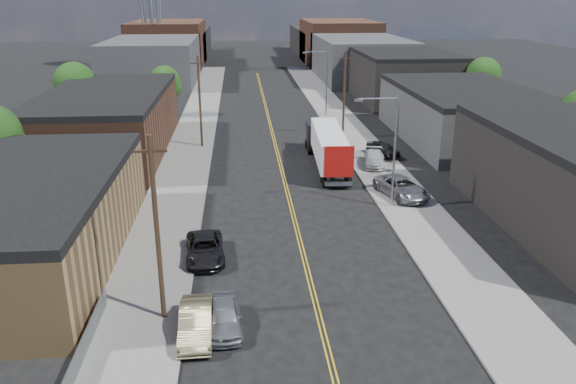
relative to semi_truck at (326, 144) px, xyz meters
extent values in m
plane|color=black|center=(-4.50, 23.03, -2.23)|extent=(260.00, 260.00, 0.00)
cube|color=gold|center=(-4.50, 8.03, -2.22)|extent=(0.32, 120.00, 0.01)
cube|color=slate|center=(-14.00, 8.03, -2.15)|extent=(5.00, 140.00, 0.15)
cube|color=slate|center=(5.00, 8.03, -2.15)|extent=(5.00, 140.00, 0.15)
cube|color=olive|center=(-22.50, -18.97, 0.27)|extent=(12.00, 22.00, 5.00)
cube|color=black|center=(-22.50, -18.97, 3.07)|extent=(12.00, 22.00, 0.60)
cube|color=#4E2D1F|center=(-22.50, 7.03, 0.77)|extent=(12.00, 26.00, 6.00)
cube|color=black|center=(-22.50, 7.03, 4.07)|extent=(12.00, 26.00, 0.60)
cube|color=navy|center=(10.70, -16.97, 1.37)|extent=(0.30, 20.00, 0.80)
cube|color=#38393B|center=(17.50, 9.03, 0.52)|extent=(14.00, 24.00, 5.50)
cube|color=black|center=(17.50, 9.03, 3.57)|extent=(14.00, 24.00, 0.60)
cube|color=black|center=(17.50, 35.03, 1.27)|extent=(14.00, 22.00, 7.00)
cube|color=black|center=(17.50, 35.03, 5.07)|extent=(14.00, 22.00, 0.60)
cube|color=#38393B|center=(-24.50, 58.03, 1.77)|extent=(16.00, 30.00, 8.00)
cube|color=#38393B|center=(15.50, 58.03, 1.77)|extent=(16.00, 30.00, 8.00)
cube|color=#4E2D1F|center=(-24.50, 83.03, 2.77)|extent=(16.00, 26.00, 10.00)
cube|color=#4E2D1F|center=(15.50, 83.03, 2.77)|extent=(16.00, 26.00, 10.00)
cube|color=black|center=(-24.50, 103.03, 1.27)|extent=(16.00, 40.00, 7.00)
cube|color=black|center=(15.50, 103.03, 1.27)|extent=(16.00, 40.00, 7.00)
cylinder|color=gray|center=(3.50, -11.97, 2.27)|extent=(0.18, 0.18, 9.00)
cylinder|color=gray|center=(2.00, -11.97, 6.57)|extent=(3.00, 0.12, 0.12)
cube|color=gray|center=(0.50, -11.97, 6.47)|extent=(0.60, 0.25, 0.18)
cylinder|color=gray|center=(3.50, 23.03, 2.27)|extent=(0.18, 0.18, 9.00)
cylinder|color=gray|center=(2.00, 23.03, 6.57)|extent=(3.00, 0.12, 0.12)
cube|color=gray|center=(0.50, 23.03, 6.47)|extent=(0.60, 0.25, 0.18)
cylinder|color=black|center=(-12.70, -26.97, 2.77)|extent=(0.26, 0.26, 10.00)
cube|color=black|center=(-12.70, -26.97, 6.97)|extent=(1.60, 0.12, 0.12)
cylinder|color=black|center=(-12.70, 8.03, 2.77)|extent=(0.26, 0.26, 10.00)
cube|color=black|center=(-12.70, 8.03, 6.97)|extent=(1.60, 0.12, 0.12)
cylinder|color=black|center=(3.70, 11.03, 2.77)|extent=(0.26, 0.26, 10.00)
cube|color=black|center=(3.70, 11.03, 6.97)|extent=(1.60, 0.12, 0.12)
cube|color=slate|center=(-16.00, -33.47, -1.03)|extent=(0.05, 16.00, 0.05)
sphere|color=#15380F|center=(-27.90, -6.67, 2.45)|extent=(3.74, 3.74, 3.74)
cylinder|color=black|center=(-28.50, 18.03, 0.02)|extent=(0.36, 0.36, 4.50)
sphere|color=#15380F|center=(-28.50, 18.03, 3.62)|extent=(5.04, 5.04, 5.04)
sphere|color=#15380F|center=(-27.90, 18.33, 2.72)|extent=(3.96, 3.96, 3.96)
sphere|color=#15380F|center=(-29.00, 17.63, 2.99)|extent=(3.60, 3.60, 3.60)
cylinder|color=black|center=(-18.50, 25.03, -0.35)|extent=(0.36, 0.36, 3.75)
sphere|color=#15380F|center=(-18.50, 25.03, 2.65)|extent=(4.20, 4.20, 4.20)
sphere|color=#15380F|center=(-17.90, 25.33, 1.90)|extent=(3.30, 3.30, 3.30)
sphere|color=#15380F|center=(-19.00, 24.63, 2.12)|extent=(3.00, 3.00, 3.00)
cylinder|color=black|center=(25.50, 23.03, -0.10)|extent=(0.36, 0.36, 4.25)
sphere|color=#15380F|center=(25.50, 23.03, 3.30)|extent=(4.76, 4.76, 4.76)
sphere|color=#15380F|center=(26.10, 23.33, 2.45)|extent=(3.74, 3.74, 3.74)
sphere|color=#15380F|center=(25.00, 22.63, 2.70)|extent=(3.40, 3.40, 3.40)
cube|color=silver|center=(0.00, -1.50, 0.31)|extent=(3.12, 11.83, 2.73)
cube|color=#A8100C|center=(0.00, -7.36, 0.31)|extent=(2.56, 0.25, 2.75)
cube|color=gray|center=(0.00, -7.36, -1.69)|extent=(2.44, 0.72, 0.25)
cube|color=black|center=(0.00, 5.72, -0.72)|extent=(2.59, 3.24, 3.03)
cylinder|color=black|center=(0.00, -5.96, -1.74)|extent=(2.58, 1.10, 0.98)
cylinder|color=black|center=(0.00, 5.72, -1.74)|extent=(2.49, 1.10, 0.98)
imported|color=#A4A7A9|center=(-9.50, -28.15, -1.50)|extent=(1.98, 4.37, 1.46)
imported|color=#7C7251|center=(-10.90, -28.65, -1.47)|extent=(1.73, 4.65, 1.52)
imported|color=black|center=(-10.90, -19.99, -1.51)|extent=(2.78, 5.34, 1.44)
imported|color=gray|center=(4.89, -9.92, -1.28)|extent=(4.17, 6.30, 1.61)
imported|color=#B4B4B4|center=(4.67, -0.97, -1.38)|extent=(2.86, 5.10, 1.40)
imported|color=black|center=(6.44, 2.52, -1.35)|extent=(3.26, 4.65, 1.47)
camera|label=1|loc=(-8.39, -53.17, 14.10)|focal=35.00mm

